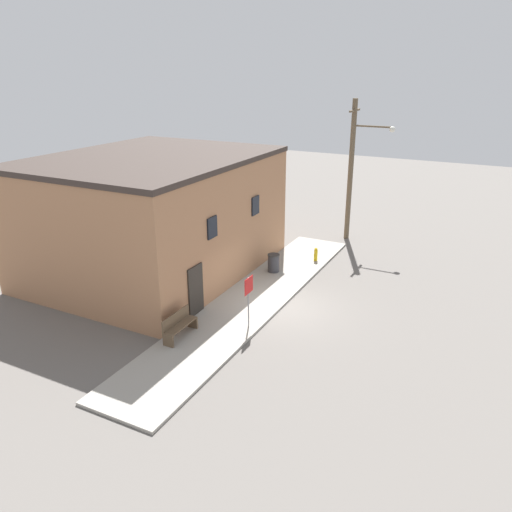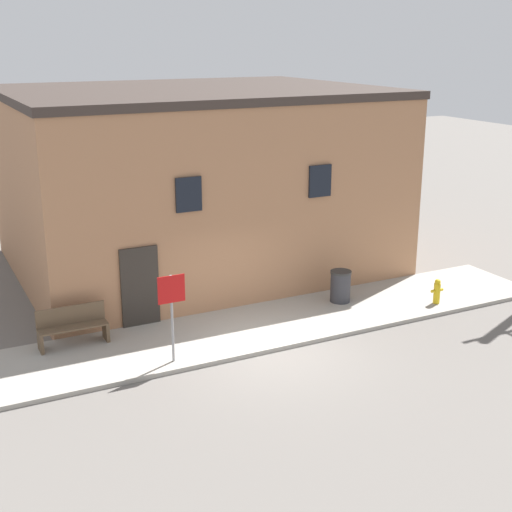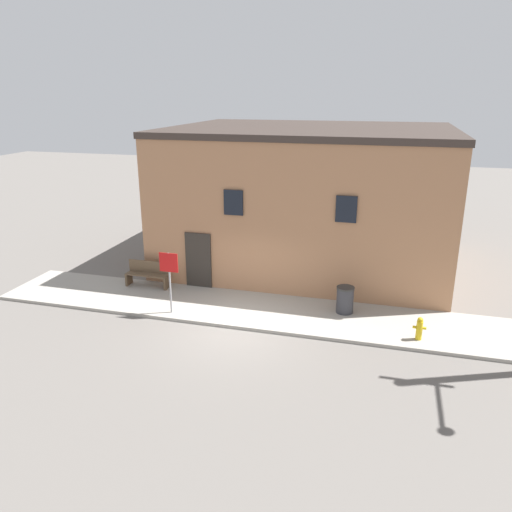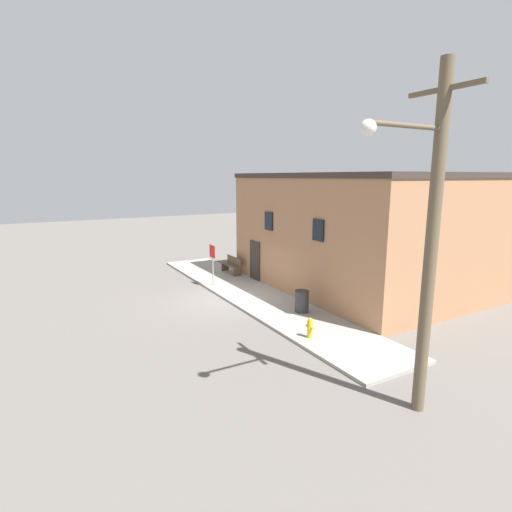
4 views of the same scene
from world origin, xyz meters
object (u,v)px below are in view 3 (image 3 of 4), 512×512
(stop_sign, at_px, (169,271))
(trash_bin, at_px, (345,300))
(bench, at_px, (148,274))
(fire_hydrant, at_px, (419,328))

(stop_sign, bearing_deg, trash_bin, 15.49)
(stop_sign, height_order, trash_bin, stop_sign)
(bench, height_order, trash_bin, bench)
(fire_hydrant, height_order, bench, bench)
(fire_hydrant, bearing_deg, bench, 169.60)
(fire_hydrant, distance_m, stop_sign, 7.98)
(stop_sign, relative_size, bench, 1.26)
(fire_hydrant, xyz_separation_m, bench, (-9.74, 1.79, 0.12))
(bench, distance_m, trash_bin, 7.43)
(stop_sign, distance_m, bench, 2.88)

